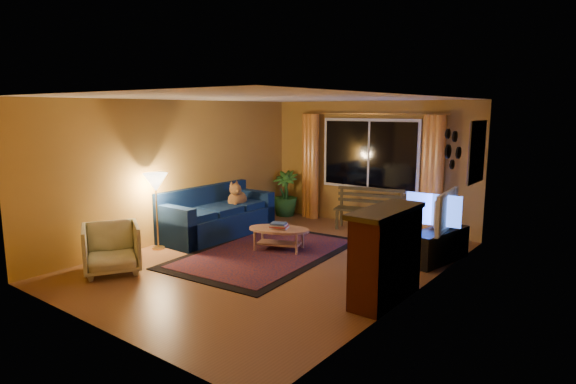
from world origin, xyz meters
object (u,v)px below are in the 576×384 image
Objects in this scene: bench at (369,220)px; tv_console at (438,246)px; floor_lamp at (157,212)px; sofa at (217,212)px; armchair at (111,246)px; coffee_table at (279,239)px.

bench is 2.10m from tv_console.
bench is 1.04× the size of floor_lamp.
tv_console is at bearing -46.94° from bench.
sofa is 2.84× the size of armchair.
tv_console is (2.32, 1.03, 0.06)m from coffee_table.
armchair is 0.75× the size of coffee_table.
tv_console is (4.00, 2.21, -0.38)m from floor_lamp.
coffee_table is 0.87× the size of tv_console.
tv_console is (1.78, -1.10, 0.05)m from bench.
coffee_table is at bearing 35.21° from floor_lamp.
sofa is 1.24m from floor_lamp.
sofa is at bearing -155.29° from tv_console.
sofa reaches higher than tv_console.
floor_lamp is 2.10m from coffee_table.
armchair is at bearing -126.88° from bench.
floor_lamp is 1.21× the size of coffee_table.
bench is at bearing 158.55° from tv_console.
tv_console is (3.55, 3.37, -0.14)m from armchair.
floor_lamp reaches higher than bench.
bench is 1.10× the size of tv_console.
floor_lamp is at bearing 51.61° from armchair.
floor_lamp reaches higher than armchair.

